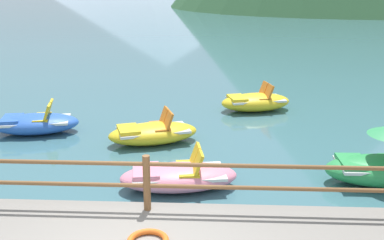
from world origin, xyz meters
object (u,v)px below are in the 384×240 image
at_px(pedal_boat_1, 36,123).
at_px(pedal_boat_5, 178,176).
at_px(pedal_boat_4, 153,133).
at_px(pedal_boat_0, 255,102).

height_order(pedal_boat_1, pedal_boat_5, pedal_boat_1).
height_order(pedal_boat_4, pedal_boat_5, pedal_boat_4).
xyz_separation_m(pedal_boat_4, pedal_boat_5, (0.86, -2.65, -0.01)).
relative_size(pedal_boat_0, pedal_boat_4, 0.97).
height_order(pedal_boat_1, pedal_boat_4, pedal_boat_1).
relative_size(pedal_boat_0, pedal_boat_5, 0.98).
relative_size(pedal_boat_4, pedal_boat_5, 1.01).
bearing_deg(pedal_boat_0, pedal_boat_5, -108.96).
xyz_separation_m(pedal_boat_1, pedal_boat_5, (4.16, -3.29, -0.02)).
bearing_deg(pedal_boat_4, pedal_boat_1, 169.13).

